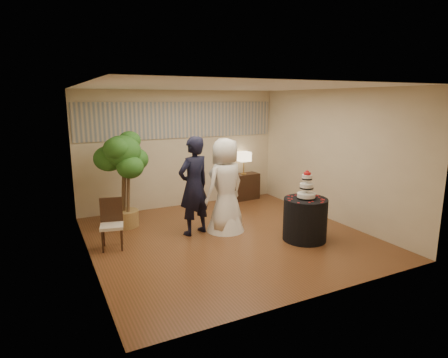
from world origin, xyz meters
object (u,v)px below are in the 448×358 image
cake_table (305,219)px  ficus_tree (123,179)px  wedding_cake (307,185)px  console (243,187)px  table_lamp (244,163)px  side_chair (112,225)px  bride (225,185)px  groom (194,186)px

cake_table → ficus_tree: ficus_tree is taller
wedding_cake → console: size_ratio=0.65×
console → table_lamp: bearing=175.0°
ficus_tree → side_chair: (-0.47, -1.09, -0.55)m
bride → wedding_cake: (1.09, -1.12, 0.13)m
cake_table → wedding_cake: (0.00, 0.00, 0.66)m
groom → console: (2.12, 1.81, -0.62)m
groom → table_lamp: bearing=-157.0°
side_chair → cake_table: bearing=-7.1°
groom → side_chair: groom is taller
console → ficus_tree: (-3.24, -0.78, 0.66)m
cake_table → wedding_cake: size_ratio=1.51×
cake_table → side_chair: (-3.29, 1.18, 0.04)m
groom → cake_table: bearing=126.8°
wedding_cake → side_chair: bearing=160.4°
console → ficus_tree: 3.40m
wedding_cake → console: bearing=82.3°
bride → console: size_ratio=2.28×
bride → console: bearing=-145.8°
wedding_cake → bride: bearing=134.3°
table_lamp → wedding_cake: bearing=-97.7°
table_lamp → ficus_tree: 3.33m
bride → cake_table: bride is taller
wedding_cake → table_lamp: size_ratio=0.92×
bride → ficus_tree: (-1.73, 1.14, 0.07)m
groom → bride: groom is taller
ficus_tree → side_chair: ficus_tree is taller
groom → cake_table: groom is taller
side_chair → ficus_tree: bearing=79.4°
console → ficus_tree: ficus_tree is taller
groom → table_lamp: size_ratio=3.30×
ficus_tree → console: bearing=13.5°
cake_table → ficus_tree: 3.67m
groom → console: 2.86m
wedding_cake → ficus_tree: (-2.83, 2.26, -0.07)m
ficus_tree → side_chair: size_ratio=2.25×
wedding_cake → console: wedding_cake is taller
bride → wedding_cake: bearing=116.6°
ficus_tree → bride: bearing=-33.4°
cake_table → table_lamp: 3.12m
groom → side_chair: bearing=-15.3°
groom → table_lamp: 2.79m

